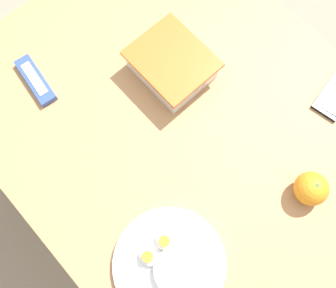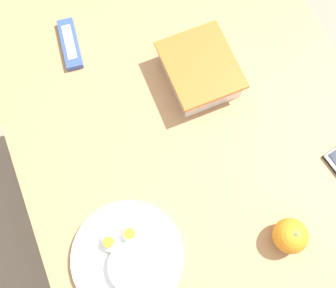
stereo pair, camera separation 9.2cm
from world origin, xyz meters
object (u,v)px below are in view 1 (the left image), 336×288
object	(u,v)px
food_container	(172,66)
rice_plate	(170,265)
candy_bar	(36,80)
orange_fruit	(311,189)

from	to	relation	value
food_container	rice_plate	distance (m)	0.48
rice_plate	candy_bar	bearing A→B (deg)	175.03
food_container	candy_bar	xyz separation A→B (m)	(-0.21, -0.27, -0.02)
food_container	candy_bar	world-z (taller)	food_container
candy_bar	rice_plate	bearing A→B (deg)	-4.97
orange_fruit	candy_bar	size ratio (longest dim) A/B	0.52
rice_plate	orange_fruit	bearing A→B (deg)	75.30
orange_fruit	rice_plate	world-z (taller)	orange_fruit
food_container	candy_bar	distance (m)	0.35
food_container	rice_plate	size ratio (longest dim) A/B	0.78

